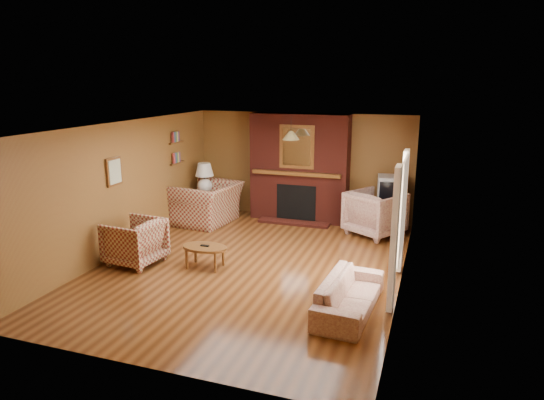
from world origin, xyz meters
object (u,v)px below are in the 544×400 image
at_px(plaid_loveseat, 208,203).
at_px(side_table, 206,205).
at_px(floral_armchair, 375,213).
at_px(crt_tv, 391,188).
at_px(coffee_table, 205,249).
at_px(fireplace, 299,169).
at_px(tv_stand, 390,215).
at_px(plaid_armchair, 135,242).
at_px(table_lamp, 205,176).
at_px(floral_sofa, 349,295).

distance_m(plaid_loveseat, side_table, 0.48).
bearing_deg(floral_armchair, crt_tv, -92.68).
xyz_separation_m(plaid_loveseat, coffee_table, (1.14, -2.43, -0.12)).
bearing_deg(side_table, plaid_loveseat, -56.51).
bearing_deg(fireplace, tv_stand, -5.15).
bearing_deg(side_table, coffee_table, -63.64).
bearing_deg(coffee_table, fireplace, 77.98).
xyz_separation_m(plaid_armchair, table_lamp, (-0.15, 3.02, 0.57)).
relative_size(floral_armchair, side_table, 1.74).
bearing_deg(table_lamp, fireplace, 14.29).
bearing_deg(fireplace, table_lamp, -165.71).
xyz_separation_m(plaid_loveseat, floral_sofa, (3.75, -3.22, -0.20)).
distance_m(floral_armchair, tv_stand, 0.48).
height_order(fireplace, plaid_loveseat, fireplace).
relative_size(plaid_armchair, floral_armchair, 0.86).
distance_m(floral_armchair, side_table, 3.90).
bearing_deg(plaid_armchair, fireplace, 157.21).
distance_m(fireplace, crt_tv, 2.08).
xyz_separation_m(plaid_loveseat, crt_tv, (3.90, 0.72, 0.48)).
xyz_separation_m(plaid_armchair, coffee_table, (1.24, 0.22, -0.07)).
distance_m(plaid_loveseat, crt_tv, 3.99).
bearing_deg(fireplace, side_table, -165.71).
height_order(plaid_armchair, side_table, plaid_armchair).
relative_size(floral_armchair, table_lamp, 1.44).
relative_size(fireplace, floral_sofa, 1.44).
xyz_separation_m(fireplace, side_table, (-2.10, -0.53, -0.89)).
height_order(coffee_table, side_table, side_table).
bearing_deg(floral_sofa, tv_stand, 1.80).
relative_size(fireplace, tv_stand, 3.60).
distance_m(plaid_loveseat, table_lamp, 0.69).
bearing_deg(side_table, floral_sofa, -41.99).
bearing_deg(crt_tv, coffee_table, -131.24).
distance_m(fireplace, coffee_table, 3.52).
relative_size(plaid_armchair, floral_sofa, 0.52).
relative_size(plaid_armchair, table_lamp, 1.25).
bearing_deg(fireplace, floral_sofa, -65.32).
xyz_separation_m(plaid_armchair, crt_tv, (4.00, 3.36, 0.53)).
bearing_deg(plaid_loveseat, tv_stand, 106.32).
height_order(plaid_loveseat, floral_sofa, plaid_loveseat).
bearing_deg(floral_sofa, plaid_loveseat, 53.30).
relative_size(fireplace, side_table, 4.14).
height_order(floral_sofa, table_lamp, table_lamp).
relative_size(fireplace, plaid_armchair, 2.75).
distance_m(plaid_loveseat, tv_stand, 3.97).
distance_m(side_table, tv_stand, 4.16).
height_order(floral_armchair, side_table, floral_armchair).
height_order(floral_armchair, table_lamp, table_lamp).
bearing_deg(tv_stand, floral_armchair, -123.38).
bearing_deg(side_table, table_lamp, 90.00).
distance_m(fireplace, floral_sofa, 4.65).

